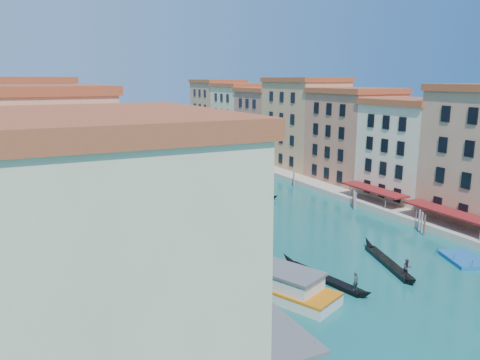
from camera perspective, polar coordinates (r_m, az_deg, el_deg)
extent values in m
cube|color=#C6B98C|center=(28.57, -15.40, -12.37)|extent=(12.00, 16.00, 18.00)
cube|color=#983D21|center=(26.16, -16.58, 6.95)|extent=(12.80, 16.40, 1.00)
cube|color=tan|center=(43.17, -19.47, -4.88)|extent=(12.00, 15.00, 17.00)
cube|color=#983D21|center=(41.54, -20.35, 7.08)|extent=(12.80, 15.40, 1.00)
cube|color=tan|center=(58.43, -21.57, 0.33)|extent=(12.00, 17.00, 19.00)
cube|color=#983D21|center=(57.36, -22.36, 10.15)|extent=(12.80, 17.40, 1.00)
cube|color=#DBA785|center=(73.87, -22.63, 1.59)|extent=(12.00, 14.00, 16.50)
cube|color=#983D21|center=(72.91, -23.19, 8.36)|extent=(12.80, 14.40, 1.00)
cube|color=beige|center=(89.43, -23.50, 4.35)|extent=(12.00, 18.00, 20.00)
cube|color=#983D21|center=(88.79, -24.08, 11.07)|extent=(12.80, 18.40, 1.00)
cube|color=tan|center=(106.44, -24.00, 4.74)|extent=(12.00, 16.00, 17.50)
cube|color=#983D21|center=(105.80, -24.44, 9.70)|extent=(12.80, 16.40, 1.00)
cube|color=#9D7A5D|center=(121.79, -24.41, 5.76)|extent=(12.00, 15.00, 18.50)
cube|color=#983D21|center=(121.27, -24.82, 10.33)|extent=(12.80, 15.40, 1.00)
cube|color=beige|center=(137.70, -24.72, 6.46)|extent=(12.00, 17.00, 19.00)
cube|color=#983D21|center=(137.25, -25.10, 10.61)|extent=(12.80, 17.40, 1.00)
cube|color=beige|center=(83.85, 20.15, 2.95)|extent=(12.00, 14.00, 16.50)
cube|color=#983D21|center=(83.00, 20.59, 8.92)|extent=(12.80, 14.40, 1.00)
cube|color=#AC654A|center=(94.54, 13.59, 4.79)|extent=(12.00, 16.00, 18.00)
cube|color=#983D21|center=(93.84, 13.89, 10.55)|extent=(12.80, 16.40, 1.00)
cube|color=tan|center=(107.89, 7.80, 6.43)|extent=(12.00, 18.00, 20.00)
cube|color=#983D21|center=(107.37, 7.96, 12.01)|extent=(12.80, 18.40, 1.00)
cube|color=#9B5E4A|center=(121.93, 3.40, 6.59)|extent=(12.00, 15.00, 17.50)
cube|color=#983D21|center=(121.38, 3.45, 10.94)|extent=(12.80, 15.40, 1.00)
cube|color=tan|center=(135.49, 0.11, 7.38)|extent=(12.00, 16.00, 18.50)
cube|color=#983D21|center=(135.02, 0.11, 11.51)|extent=(12.80, 16.40, 1.00)
cube|color=#B17252|center=(150.33, -2.74, 8.04)|extent=(12.00, 17.00, 19.50)
cube|color=#983D21|center=(149.94, -2.78, 11.95)|extent=(12.80, 17.40, 1.00)
cube|color=#ABA08A|center=(100.01, 5.78, 0.52)|extent=(4.00, 140.00, 1.00)
cube|color=maroon|center=(69.20, 24.64, -3.72)|extent=(3.20, 15.30, 0.25)
cylinder|color=#5A5A5C|center=(65.61, 27.20, -6.17)|extent=(0.12, 0.12, 3.00)
cylinder|color=#5A5A5C|center=(71.72, 20.67, -4.09)|extent=(0.12, 0.12, 3.00)
cube|color=maroon|center=(79.41, 15.99, -1.12)|extent=(3.20, 12.60, 0.25)
cylinder|color=#5A5A5C|center=(75.87, 17.27, -2.98)|extent=(0.12, 0.12, 3.00)
cylinder|color=#5A5A5C|center=(81.91, 13.23, -1.65)|extent=(0.12, 0.12, 3.00)
cube|color=#5A5A5C|center=(38.82, -0.39, -19.44)|extent=(5.00, 16.00, 0.60)
cube|color=#5A5A5C|center=(37.24, -0.40, -15.24)|extent=(5.40, 16.40, 0.30)
cylinder|color=#57331E|center=(67.83, 21.55, -5.26)|extent=(0.24, 0.24, 3.20)
cylinder|color=#57331E|center=(68.89, 21.27, -4.97)|extent=(0.24, 0.24, 3.20)
cylinder|color=#57331E|center=(69.96, 21.00, -4.69)|extent=(0.24, 0.24, 3.20)
cylinder|color=#57331E|center=(77.41, 13.88, -2.64)|extent=(0.24, 0.24, 3.20)
cylinder|color=#57331E|center=(78.52, 13.75, -2.42)|extent=(0.24, 0.24, 3.20)
cylinder|color=#57331E|center=(79.63, 13.62, -2.21)|extent=(0.24, 0.24, 3.20)
cylinder|color=#57331E|center=(91.41, 6.60, -0.10)|extent=(0.24, 0.24, 3.20)
cylinder|color=#57331E|center=(92.55, 6.58, 0.06)|extent=(0.24, 0.24, 3.20)
cylinder|color=#57331E|center=(93.69, 6.55, 0.21)|extent=(0.24, 0.24, 3.20)
cylinder|color=#57331E|center=(37.43, -4.03, -18.99)|extent=(0.24, 0.24, 3.20)
cylinder|color=#57331E|center=(40.67, -6.29, -16.31)|extent=(0.24, 0.24, 3.20)
cube|color=silver|center=(48.98, 1.48, -12.04)|extent=(11.19, 18.66, 1.11)
cube|color=silver|center=(48.50, 1.49, -10.74)|extent=(9.30, 15.08, 1.48)
cube|color=#5A5A5C|center=(48.16, 1.49, -9.77)|extent=(9.73, 15.61, 0.23)
cube|color=#CC6A0C|center=(48.77, 1.48, -11.49)|extent=(11.24, 18.68, 0.23)
cube|color=silver|center=(95.99, -6.83, 0.04)|extent=(8.62, 19.35, 1.13)
cube|color=silver|center=(95.75, -6.85, 0.76)|extent=(7.26, 15.57, 1.51)
cube|color=#5A5A5C|center=(95.57, -6.87, 1.29)|extent=(7.65, 16.10, 0.24)
cube|color=#CC6A0C|center=(95.89, -6.84, 0.35)|extent=(8.67, 19.37, 0.24)
cube|color=black|center=(50.81, 10.17, -11.70)|extent=(3.08, 9.71, 0.48)
cone|color=black|center=(54.06, 5.90, -9.59)|extent=(1.38, 2.31, 1.80)
cone|color=black|center=(47.65, 15.12, -13.23)|extent=(1.30, 1.94, 1.59)
imported|color=#2A3533|center=(48.01, 13.92, -11.89)|extent=(0.75, 0.57, 1.85)
cube|color=black|center=(56.38, 17.59, -9.63)|extent=(4.26, 9.88, 0.50)
cone|color=black|center=(60.93, 15.34, -7.40)|extent=(1.64, 2.43, 1.86)
cone|color=black|center=(51.74, 20.32, -11.47)|extent=(1.52, 2.06, 1.64)
imported|color=#312731|center=(52.50, 19.69, -10.07)|extent=(1.11, 0.98, 1.92)
cube|color=black|center=(84.25, 0.76, -1.81)|extent=(6.54, 9.31, 0.51)
cone|color=black|center=(87.07, -2.47, -1.06)|extent=(2.09, 2.48, 1.91)
cone|color=black|center=(81.53, 4.22, -2.09)|extent=(1.88, 2.14, 1.68)
cube|color=silver|center=(77.91, -0.08, -2.88)|extent=(2.97, 6.80, 0.75)
cube|color=#13249E|center=(78.17, -0.19, -2.33)|extent=(2.07, 3.03, 0.66)
cube|color=silver|center=(109.01, -3.35, 1.51)|extent=(3.82, 8.21, 0.90)
cube|color=#13249E|center=(109.34, -3.51, 1.96)|extent=(2.59, 3.69, 0.79)
cube|color=#19589E|center=(60.79, 25.62, -8.69)|extent=(5.50, 6.54, 0.46)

